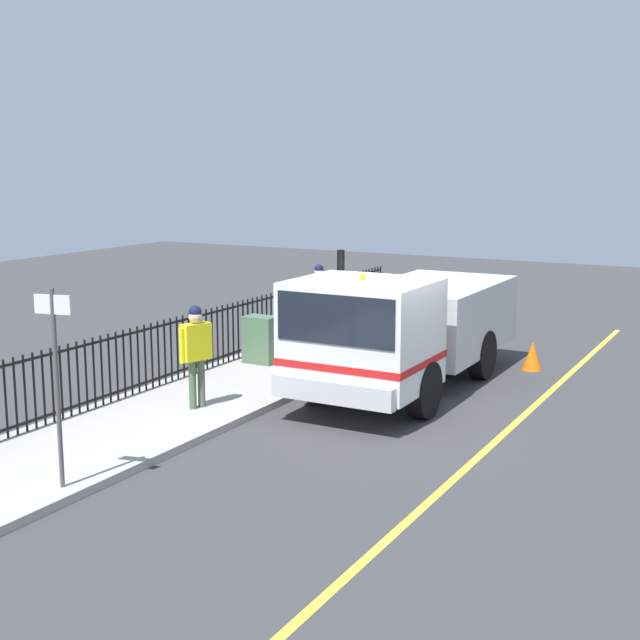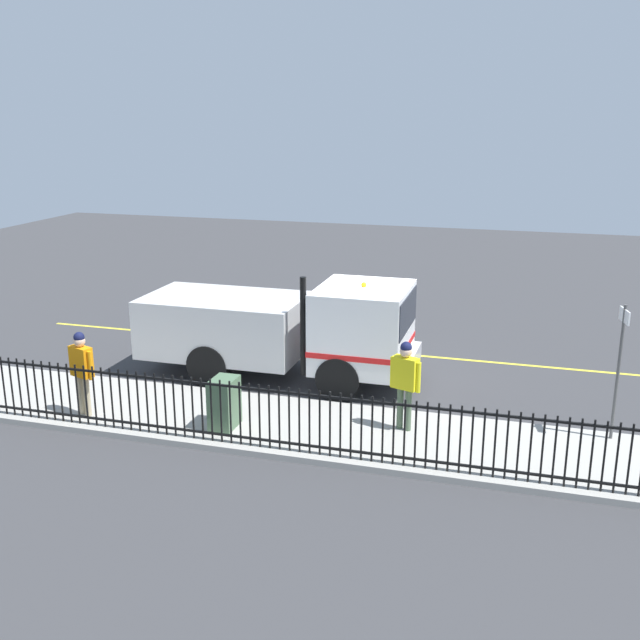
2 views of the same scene
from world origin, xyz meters
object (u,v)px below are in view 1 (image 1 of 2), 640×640
Objects in this scene: worker_standing at (196,346)px; pedestrian_distant at (319,293)px; street_sign at (56,366)px; work_truck at (401,324)px; traffic_cone at (532,356)px; utility_cabinet at (261,340)px.

pedestrian_distant is (1.08, -6.23, -0.01)m from worker_standing.
street_sign is (-0.67, 3.76, 0.51)m from worker_standing.
worker_standing is at bearing 51.14° from work_truck.
work_truck is at bearing 66.35° from pedestrian_distant.
worker_standing is (2.40, 2.98, -0.08)m from work_truck.
work_truck is 2.47× the size of street_sign.
work_truck is at bearing 59.99° from traffic_cone.
work_truck is at bearing -19.32° from worker_standing.
pedestrian_distant reaches higher than utility_cabinet.
utility_cabinet is at bearing 27.48° from traffic_cone.
utility_cabinet is 7.32m from street_sign.
traffic_cone is 0.23× the size of street_sign.
street_sign reaches higher than pedestrian_distant.
traffic_cone is at bearing -119.95° from work_truck.
pedestrian_distant is 1.78× the size of utility_cabinet.
work_truck is 3.82m from worker_standing.
pedestrian_distant is 2.97m from utility_cabinet.
work_truck reaches higher than traffic_cone.
worker_standing reaches higher than traffic_cone.
traffic_cone is (-1.68, -2.90, -0.98)m from work_truck.
pedestrian_distant is at bearing -80.04° from street_sign.
street_sign reaches higher than traffic_cone.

